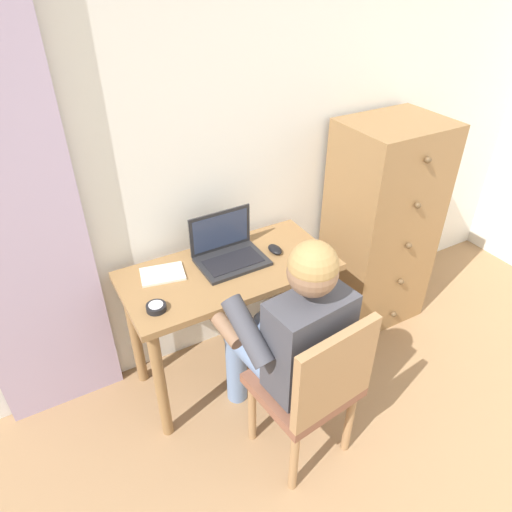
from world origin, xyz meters
TOP-DOWN VIEW (x-y plane):
  - wall_back at (0.00, 2.20)m, footprint 4.80×0.05m
  - curtain_panel at (-1.08, 2.13)m, footprint 0.58×0.03m
  - desk at (-0.20, 1.87)m, footprint 1.07×0.52m
  - dresser at (0.85, 1.91)m, footprint 0.57×0.48m
  - chair at (-0.12, 1.21)m, footprint 0.46×0.44m
  - person_seated at (-0.14, 1.40)m, footprint 0.57×0.61m
  - laptop at (-0.17, 1.94)m, footprint 0.34×0.25m
  - computer_mouse at (0.07, 1.88)m, footprint 0.06×0.10m
  - desk_clock at (-0.63, 1.74)m, footprint 0.09×0.09m
  - notebook_pad at (-0.51, 1.98)m, footprint 0.24×0.19m

SIDE VIEW (x-z plane):
  - chair at x=-0.12m, z-range 0.05..0.94m
  - desk at x=-0.20m, z-range 0.24..0.98m
  - dresser at x=0.85m, z-range 0.00..1.31m
  - person_seated at x=-0.14m, z-range 0.08..1.28m
  - notebook_pad at x=-0.51m, z-range 0.74..0.76m
  - desk_clock at x=-0.63m, z-range 0.74..0.78m
  - computer_mouse at x=0.07m, z-range 0.74..0.78m
  - laptop at x=-0.17m, z-range 0.68..0.91m
  - curtain_panel at x=-1.08m, z-range 0.00..2.14m
  - wall_back at x=0.00m, z-range 0.00..2.50m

